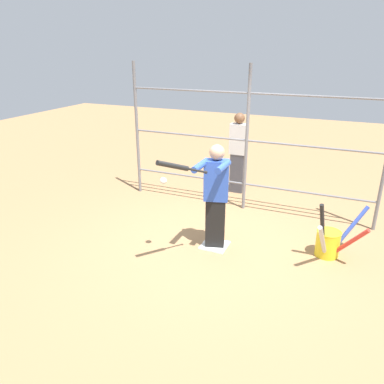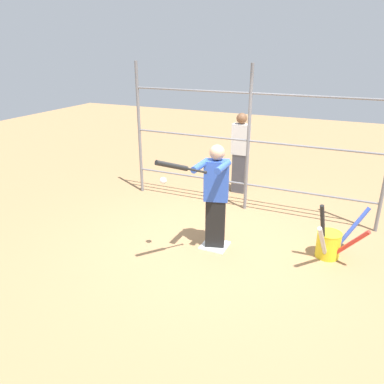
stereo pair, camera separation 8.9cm
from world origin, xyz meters
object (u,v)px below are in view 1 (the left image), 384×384
batter (216,194)px  baseball_bat_swinging (177,167)px  bat_bucket (329,242)px  softball_in_flight (163,181)px  bystander_behind_fence (238,152)px

batter → baseball_bat_swinging: (0.23, 0.81, 0.63)m
batter → bat_bucket: size_ratio=1.61×
batter → bat_bucket: 1.81m
baseball_bat_swinging → softball_in_flight: 0.57m
softball_in_flight → bystander_behind_fence: bystander_behind_fence is taller
batter → baseball_bat_swinging: 1.06m
batter → bystander_behind_fence: (0.38, -2.42, -0.00)m
baseball_bat_swinging → bat_bucket: bearing=-147.3°
batter → bat_bucket: (-1.65, -0.39, -0.64)m
softball_in_flight → baseball_bat_swinging: bearing=140.7°
bat_bucket → bystander_behind_fence: (2.03, -2.02, 0.64)m
bystander_behind_fence → batter: bearing=99.0°
baseball_bat_swinging → bystander_behind_fence: 3.30m
baseball_bat_swinging → bystander_behind_fence: bystander_behind_fence is taller
softball_in_flight → bat_bucket: size_ratio=0.10×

